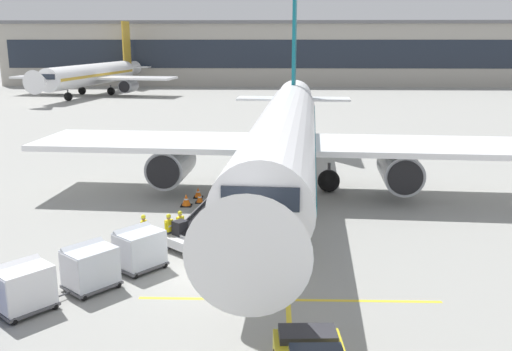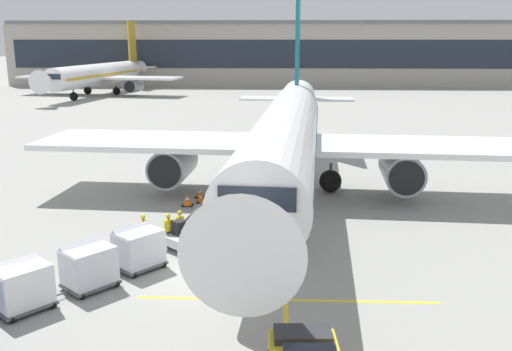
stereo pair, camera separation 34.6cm
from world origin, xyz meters
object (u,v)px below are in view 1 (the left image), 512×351
parked_airplane (284,137)px  safety_cone_wingtip (186,200)px  distant_airplane (93,75)px  baggage_cart_second (90,266)px  ground_crew_wingwalker (169,228)px  ground_crew_marshaller (180,225)px  baggage_cart_third (23,286)px  safety_cone_nose_mark (200,198)px  belt_loader (203,226)px  baggage_cart_lead (139,248)px  ground_crew_by_loader (205,241)px  safety_cone_engine_keepout (198,193)px  ground_crew_by_carts (144,229)px

parked_airplane → safety_cone_wingtip: (-6.06, -2.93, -3.49)m
distant_airplane → baggage_cart_second: bearing=-72.7°
parked_airplane → ground_crew_wingwalker: (-5.82, -10.01, -2.87)m
distant_airplane → ground_crew_marshaller: bearing=-69.7°
baggage_cart_third → safety_cone_nose_mark: (4.79, 14.57, -0.69)m
belt_loader → ground_crew_marshaller: bearing=-177.6°
baggage_cart_lead → ground_crew_wingwalker: baggage_cart_lead is taller
ground_crew_by_loader → safety_cone_nose_mark: 9.63m
baggage_cart_second → ground_crew_wingwalker: 5.35m
safety_cone_wingtip → baggage_cart_third: bearing=-106.3°
baggage_cart_third → distant_airplane: distant_airplane is taller
safety_cone_nose_mark → ground_crew_wingwalker: bearing=-93.7°
belt_loader → ground_crew_by_loader: bearing=-80.6°
baggage_cart_lead → safety_cone_engine_keepout: size_ratio=3.80×
parked_airplane → distant_airplane: 73.67m
ground_crew_by_carts → safety_cone_nose_mark: bearing=77.9°
baggage_cart_third → ground_crew_wingwalker: bearing=57.6°
belt_loader → safety_cone_wingtip: size_ratio=6.08×
baggage_cart_third → ground_crew_by_carts: size_ratio=1.49×
baggage_cart_third → distant_airplane: size_ratio=0.07×
ground_crew_by_carts → ground_crew_wingwalker: bearing=8.0°
baggage_cart_second → safety_cone_engine_keepout: baggage_cart_second is taller
baggage_cart_third → ground_crew_wingwalker: baggage_cart_third is taller
ground_crew_marshaller → distant_airplane: (-27.89, 75.24, 2.66)m
ground_crew_marshaller → safety_cone_nose_mark: (0.03, 7.29, -0.69)m
parked_airplane → belt_loader: bearing=-114.1°
baggage_cart_third → ground_crew_by_loader: baggage_cart_third is taller
safety_cone_engine_keepout → safety_cone_nose_mark: size_ratio=1.07×
safety_cone_wingtip → parked_airplane: bearing=25.8°
parked_airplane → safety_cone_engine_keepout: (-5.57, -1.05, -3.54)m
baggage_cart_lead → distant_airplane: (-26.56, 78.43, 2.66)m
ground_crew_by_loader → safety_cone_engine_keepout: (-1.71, 10.65, -0.67)m
baggage_cart_third → safety_cone_engine_keepout: baggage_cart_third is taller
baggage_cart_lead → ground_crew_by_loader: (2.82, 0.98, -0.00)m
safety_cone_engine_keepout → distant_airplane: size_ratio=0.02×
ground_crew_by_carts → distant_airplane: (-26.21, 75.93, 2.66)m
baggage_cart_third → safety_cone_wingtip: baggage_cart_third is taller
ground_crew_wingwalker → safety_cone_wingtip: 7.12m
baggage_cart_lead → safety_cone_wingtip: 9.80m
distant_airplane → ground_crew_by_loader: bearing=-69.2°
baggage_cart_lead → ground_crew_by_carts: 2.53m
belt_loader → ground_crew_by_loader: 2.29m
baggage_cart_second → ground_crew_wingwalker: baggage_cart_second is taller
belt_loader → ground_crew_by_carts: bearing=-165.3°
baggage_cart_lead → safety_cone_nose_mark: size_ratio=4.06×
belt_loader → safety_cone_engine_keepout: bearing=99.1°
distant_airplane → safety_cone_engine_keepout: bearing=-67.5°
safety_cone_nose_mark → distant_airplane: bearing=112.3°
parked_airplane → baggage_cart_third: (-10.11, -16.78, -2.87)m
safety_cone_nose_mark → parked_airplane: bearing=22.6°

